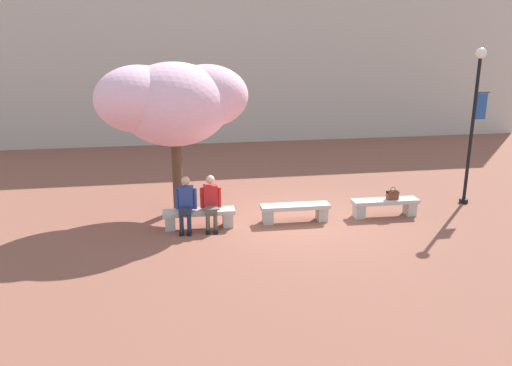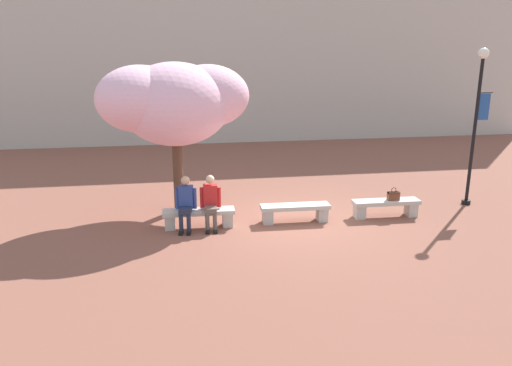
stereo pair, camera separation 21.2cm
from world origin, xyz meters
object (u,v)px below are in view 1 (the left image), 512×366
object	(u,v)px
stone_bench_near_west	(295,210)
lamp_post_with_banner	(474,113)
stone_bench_center	(385,205)
stone_bench_west_end	(199,216)
cherry_tree_main	(171,101)
person_seated_left	(186,202)
handbag	(393,195)
person_seated_right	(211,200)

from	to	relation	value
stone_bench_near_west	lamp_post_with_banner	xyz separation A→B (m)	(5.07, 0.64, 2.23)
stone_bench_near_west	stone_bench_center	size ratio (longest dim) A/B	1.00
stone_bench_west_end	cherry_tree_main	bearing A→B (deg)	110.13
person_seated_left	cherry_tree_main	world-z (taller)	cherry_tree_main
handbag	stone_bench_center	bearing A→B (deg)	169.98
stone_bench_center	lamp_post_with_banner	xyz separation A→B (m)	(2.67, 0.64, 2.23)
stone_bench_near_west	person_seated_left	distance (m)	2.73
stone_bench_west_end	lamp_post_with_banner	xyz separation A→B (m)	(7.46, 0.64, 2.23)
stone_bench_west_end	person_seated_left	size ratio (longest dim) A/B	1.35
stone_bench_west_end	cherry_tree_main	world-z (taller)	cherry_tree_main
stone_bench_near_west	cherry_tree_main	distance (m)	4.16
stone_bench_west_end	lamp_post_with_banner	bearing A→B (deg)	4.93
person_seated_left	lamp_post_with_banner	size ratio (longest dim) A/B	0.31
person_seated_left	lamp_post_with_banner	xyz separation A→B (m)	(7.77, 0.70, 1.83)
stone_bench_west_end	person_seated_left	xyz separation A→B (m)	(-0.30, -0.05, 0.40)
stone_bench_center	handbag	bearing A→B (deg)	-10.02
stone_bench_center	person_seated_left	bearing A→B (deg)	-179.41
person_seated_right	handbag	world-z (taller)	person_seated_right
stone_bench_center	cherry_tree_main	bearing A→B (deg)	165.05
stone_bench_near_west	person_seated_left	bearing A→B (deg)	-178.88
stone_bench_near_west	handbag	bearing A→B (deg)	-0.68
stone_bench_west_end	lamp_post_with_banner	size ratio (longest dim) A/B	0.41
stone_bench_near_west	stone_bench_west_end	bearing A→B (deg)	180.00
stone_bench_center	cherry_tree_main	xyz separation A→B (m)	(-5.31, 1.42, 2.61)
stone_bench_west_end	handbag	size ratio (longest dim) A/B	5.13
lamp_post_with_banner	handbag	bearing A→B (deg)	-164.90
stone_bench_near_west	person_seated_right	bearing A→B (deg)	-178.55
person_seated_left	person_seated_right	distance (m)	0.59
stone_bench_west_end	person_seated_left	bearing A→B (deg)	-170.13
person_seated_left	stone_bench_west_end	bearing A→B (deg)	9.87
stone_bench_near_west	handbag	distance (m)	2.58
person_seated_left	handbag	distance (m)	5.27
stone_bench_west_end	stone_bench_center	distance (m)	4.79
stone_bench_west_end	stone_bench_near_west	size ratio (longest dim) A/B	1.00
stone_bench_west_end	stone_bench_near_west	distance (m)	2.40
stone_bench_center	lamp_post_with_banner	world-z (taller)	lamp_post_with_banner
stone_bench_near_west	person_seated_right	distance (m)	2.14
cherry_tree_main	lamp_post_with_banner	size ratio (longest dim) A/B	0.92
stone_bench_west_end	person_seated_right	bearing A→B (deg)	-10.46
stone_bench_west_end	handbag	xyz separation A→B (m)	(4.96, -0.03, 0.28)
person_seated_right	lamp_post_with_banner	distance (m)	7.44
stone_bench_center	handbag	xyz separation A→B (m)	(0.17, -0.03, 0.28)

